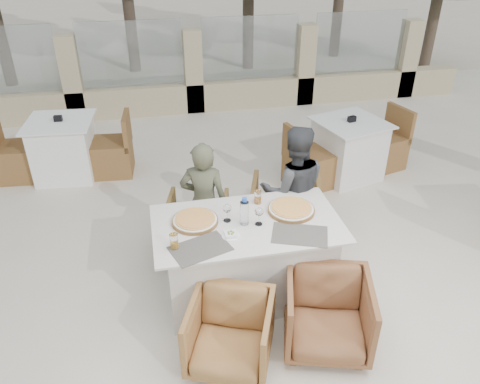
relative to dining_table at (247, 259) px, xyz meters
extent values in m
plane|color=beige|center=(0.11, -0.06, -0.39)|extent=(80.00, 80.00, 0.00)
cube|color=beige|center=(0.11, 13.94, -0.38)|extent=(30.00, 16.00, 0.01)
cube|color=#57514A|center=(-0.44, -0.27, 0.39)|extent=(0.52, 0.43, 0.00)
cube|color=#59544C|center=(0.38, -0.25, 0.39)|extent=(0.53, 0.44, 0.00)
cylinder|color=#CC5C1B|center=(-0.43, 0.10, 0.41)|extent=(0.44, 0.44, 0.05)
cylinder|color=orange|center=(0.42, 0.10, 0.41)|extent=(0.53, 0.53, 0.05)
cylinder|color=#A3B9D6|center=(-0.03, -0.01, 0.51)|extent=(0.09, 0.09, 0.25)
cylinder|color=gold|center=(-0.63, -0.22, 0.45)|extent=(0.08, 0.08, 0.13)
cylinder|color=orange|center=(0.16, 0.29, 0.45)|extent=(0.08, 0.08, 0.13)
imported|color=brown|center=(-0.34, 0.78, -0.10)|extent=(0.74, 0.75, 0.57)
imported|color=olive|center=(0.57, 0.73, -0.05)|extent=(0.90, 0.91, 0.66)
imported|color=#9B6A38|center=(-0.29, -0.73, -0.10)|extent=(0.80, 0.81, 0.58)
imported|color=brown|center=(0.49, -0.71, -0.08)|extent=(0.82, 0.84, 0.62)
imported|color=#52533D|center=(-0.29, 0.62, 0.24)|extent=(0.53, 0.42, 1.26)
imported|color=#3D3F43|center=(0.59, 0.58, 0.29)|extent=(0.72, 0.59, 1.36)
camera|label=1|loc=(-0.73, -3.19, 2.64)|focal=35.00mm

